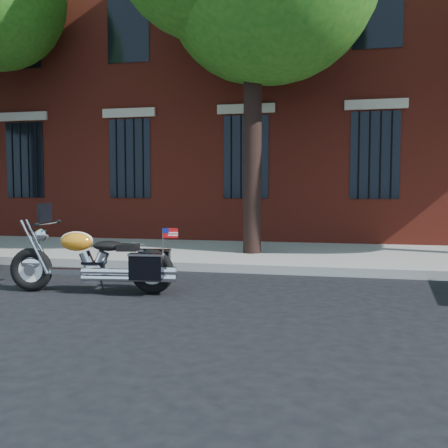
# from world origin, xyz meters

# --- Properties ---
(ground) EXTENTS (120.00, 120.00, 0.00)m
(ground) POSITION_xyz_m (0.00, 0.00, 0.00)
(ground) COLOR black
(ground) RESTS_ON ground
(curb) EXTENTS (40.00, 0.16, 0.15)m
(curb) POSITION_xyz_m (0.00, 1.38, 0.07)
(curb) COLOR gray
(curb) RESTS_ON ground
(sidewalk) EXTENTS (40.00, 3.60, 0.15)m
(sidewalk) POSITION_xyz_m (0.00, 3.26, 0.07)
(sidewalk) COLOR gray
(sidewalk) RESTS_ON ground
(building) EXTENTS (26.00, 10.08, 12.00)m
(building) POSITION_xyz_m (0.00, 10.06, 6.00)
(building) COLOR maroon
(building) RESTS_ON ground
(motorcycle) EXTENTS (2.45, 0.85, 1.22)m
(motorcycle) POSITION_xyz_m (-1.05, -0.68, 0.41)
(motorcycle) COLOR black
(motorcycle) RESTS_ON ground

